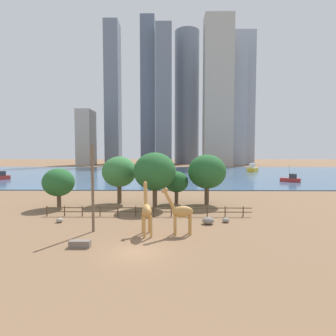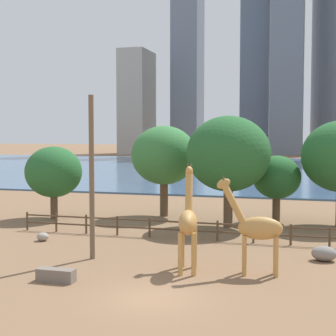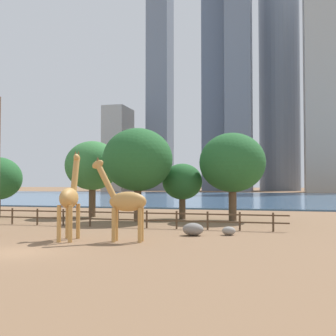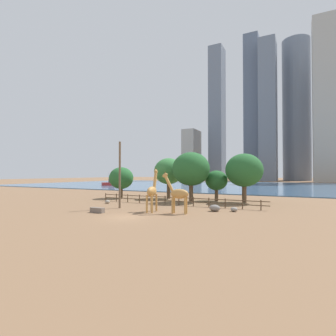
% 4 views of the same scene
% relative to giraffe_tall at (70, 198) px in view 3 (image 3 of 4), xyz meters
% --- Properties ---
extents(ground_plane, '(400.00, 400.00, 0.00)m').
position_rel_giraffe_tall_xyz_m(ground_plane, '(-0.43, 75.30, -2.47)').
color(ground_plane, brown).
extents(harbor_water, '(180.00, 86.00, 0.20)m').
position_rel_giraffe_tall_xyz_m(harbor_water, '(-0.43, 72.30, -2.37)').
color(harbor_water, '#3D6084').
rests_on(harbor_water, ground).
extents(giraffe_tall, '(1.35, 3.24, 5.34)m').
position_rel_giraffe_tall_xyz_m(giraffe_tall, '(0.00, 0.00, 0.00)').
color(giraffe_tall, '#C18C47').
rests_on(giraffe_tall, ground).
extents(giraffe_companion, '(3.31, 1.10, 4.84)m').
position_rel_giraffe_tall_xyz_m(giraffe_companion, '(3.36, 0.13, -0.19)').
color(giraffe_companion, '#C18C47').
rests_on(giraffe_companion, ground).
extents(boulder_near_fence, '(0.86, 0.74, 0.55)m').
position_rel_giraffe_tall_xyz_m(boulder_near_fence, '(8.77, 4.59, -2.20)').
color(boulder_near_fence, gray).
rests_on(boulder_near_fence, ground).
extents(boulder_small, '(1.34, 1.07, 0.80)m').
position_rel_giraffe_tall_xyz_m(boulder_small, '(6.61, 3.82, -2.08)').
color(boulder_small, gray).
rests_on(boulder_small, ground).
extents(enclosure_fence, '(26.12, 0.14, 1.30)m').
position_rel_giraffe_tall_xyz_m(enclosure_fence, '(-0.65, 7.30, -1.71)').
color(enclosure_fence, '#4C3826').
rests_on(enclosure_fence, ground).
extents(tree_center_broad, '(6.10, 6.10, 8.12)m').
position_rel_giraffe_tall_xyz_m(tree_center_broad, '(0.04, 12.37, 2.87)').
color(tree_center_broad, brown).
rests_on(tree_center_broad, ground).
extents(tree_right_tall, '(5.86, 5.86, 7.79)m').
position_rel_giraffe_tall_xyz_m(tree_right_tall, '(7.98, 15.11, 2.65)').
color(tree_right_tall, brown).
rests_on(tree_right_tall, ground).
extents(tree_left_small, '(5.37, 5.37, 7.47)m').
position_rel_giraffe_tall_xyz_m(tree_left_small, '(-5.84, 15.85, 2.54)').
color(tree_left_small, brown).
rests_on(tree_left_small, ground).
extents(tree_right_small, '(3.72, 3.72, 5.14)m').
position_rel_giraffe_tall_xyz_m(tree_right_small, '(3.27, 15.79, 0.95)').
color(tree_right_small, brown).
rests_on(tree_right_small, ground).
extents(skyline_tower_needle, '(8.85, 15.26, 34.42)m').
position_rel_giraffe_tall_xyz_m(skyline_tower_needle, '(-51.38, 140.35, 14.73)').
color(skyline_tower_needle, '#ADA89E').
rests_on(skyline_tower_needle, ground).
extents(skyline_block_central, '(16.92, 10.01, 87.52)m').
position_rel_giraffe_tall_xyz_m(skyline_block_central, '(30.17, 132.21, 41.29)').
color(skyline_block_central, '#ADA89E').
rests_on(skyline_block_central, ground).
extents(skyline_block_left, '(17.11, 17.11, 92.01)m').
position_rel_giraffe_tall_xyz_m(skyline_block_left, '(13.51, 162.47, 43.53)').
color(skyline_block_left, slate).
rests_on(skyline_block_left, ground).
extents(skyline_block_right, '(9.41, 9.78, 97.45)m').
position_rel_giraffe_tall_xyz_m(skyline_block_right, '(-13.19, 153.31, 46.25)').
color(skyline_block_right, slate).
rests_on(skyline_block_right, ground).
extents(skyline_tower_short, '(9.34, 12.45, 93.95)m').
position_rel_giraffe_tall_xyz_m(skyline_tower_short, '(-36.82, 152.73, 44.50)').
color(skyline_tower_short, slate).
rests_on(skyline_tower_short, ground).
extents(skyline_tower_far, '(10.09, 13.87, 88.41)m').
position_rel_giraffe_tall_xyz_m(skyline_tower_far, '(-2.31, 146.44, 41.73)').
color(skyline_tower_far, slate).
rests_on(skyline_tower_far, ground).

